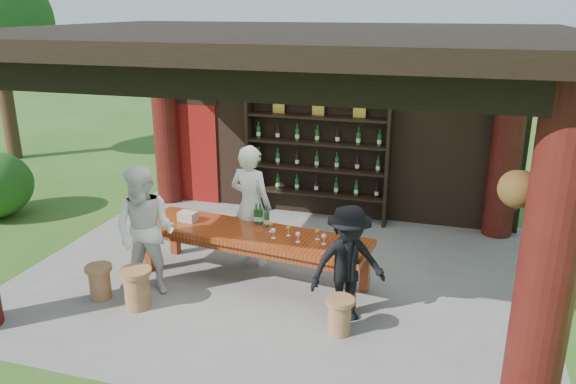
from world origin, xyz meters
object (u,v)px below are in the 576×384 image
(tasting_table, at_px, (253,239))
(host, at_px, (251,205))
(stool_near_left, at_px, (137,287))
(stool_far_left, at_px, (100,281))
(napkin_basket, at_px, (188,216))
(stool_near_right, at_px, (340,315))
(wine_shelf, at_px, (317,157))
(guest_woman, at_px, (145,231))
(guest_man, at_px, (348,264))

(tasting_table, height_order, host, host)
(tasting_table, bearing_deg, stool_near_left, -135.67)
(stool_far_left, xyz_separation_m, napkin_basket, (0.74, 1.22, 0.57))
(stool_near_left, bearing_deg, napkin_basket, 84.42)
(stool_far_left, bearing_deg, stool_near_left, -6.81)
(stool_near_right, distance_m, host, 2.41)
(wine_shelf, bearing_deg, guest_woman, -113.49)
(stool_near_right, distance_m, stool_far_left, 3.28)
(stool_near_left, xyz_separation_m, stool_far_left, (-0.61, 0.07, -0.04))
(stool_far_left, distance_m, host, 2.38)
(wine_shelf, distance_m, host, 2.26)
(stool_near_right, relative_size, guest_woman, 0.26)
(wine_shelf, xyz_separation_m, napkin_basket, (-1.31, -2.62, -0.34))
(stool_near_left, bearing_deg, guest_woman, 99.50)
(stool_near_right, bearing_deg, napkin_basket, 155.85)
(stool_far_left, bearing_deg, stool_near_right, 1.40)
(tasting_table, distance_m, guest_woman, 1.48)
(guest_woman, height_order, napkin_basket, guest_woman)
(wine_shelf, bearing_deg, napkin_basket, -116.60)
(stool_near_left, height_order, host, host)
(tasting_table, bearing_deg, napkin_basket, 173.24)
(stool_far_left, relative_size, guest_woman, 0.27)
(tasting_table, height_order, stool_far_left, tasting_table)
(stool_near_left, height_order, stool_far_left, stool_near_left)
(host, bearing_deg, napkin_basket, 39.13)
(tasting_table, height_order, stool_near_right, tasting_table)
(tasting_table, bearing_deg, host, 112.21)
(tasting_table, relative_size, napkin_basket, 13.25)
(tasting_table, xyz_separation_m, guest_man, (1.49, -0.66, 0.13))
(wine_shelf, relative_size, stool_near_right, 5.66)
(stool_far_left, xyz_separation_m, guest_man, (3.30, 0.43, 0.51))
(stool_near_left, distance_m, napkin_basket, 1.40)
(stool_near_right, relative_size, host, 0.25)
(host, height_order, guest_man, host)
(wine_shelf, height_order, stool_near_right, wine_shelf)
(stool_near_left, xyz_separation_m, stool_near_right, (2.66, 0.15, -0.04))
(guest_woman, relative_size, guest_man, 1.18)
(wine_shelf, height_order, stool_near_left, wine_shelf)
(host, distance_m, guest_woman, 1.65)
(napkin_basket, bearing_deg, host, 26.96)
(stool_near_left, relative_size, guest_man, 0.36)
(stool_near_right, height_order, napkin_basket, napkin_basket)
(stool_near_left, relative_size, napkin_basket, 2.10)
(wine_shelf, xyz_separation_m, tasting_table, (-0.25, -2.75, -0.53))
(tasting_table, height_order, stool_near_left, tasting_table)
(stool_near_right, xyz_separation_m, stool_far_left, (-3.28, -0.08, 0.00))
(host, relative_size, guest_man, 1.23)
(stool_far_left, bearing_deg, guest_woman, 33.86)
(wine_shelf, height_order, host, wine_shelf)
(wine_shelf, distance_m, napkin_basket, 2.95)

